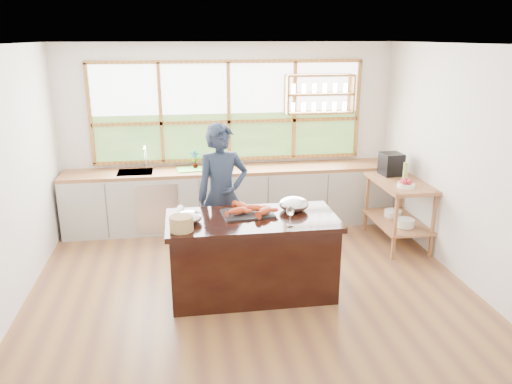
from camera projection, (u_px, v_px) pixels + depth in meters
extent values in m
plane|color=olive|center=(250.00, 284.00, 5.84)|extent=(5.00, 5.00, 0.00)
cube|color=white|center=(229.00, 134.00, 7.56)|extent=(5.00, 0.02, 2.70)
cube|color=white|center=(296.00, 260.00, 3.32)|extent=(5.00, 0.02, 2.70)
cube|color=white|center=(7.00, 183.00, 5.08)|extent=(0.02, 4.50, 2.70)
cube|color=white|center=(462.00, 164.00, 5.80)|extent=(0.02, 4.50, 2.70)
cube|color=white|center=(249.00, 44.00, 5.04)|extent=(5.00, 4.50, 0.02)
cube|color=#B3733E|center=(229.00, 112.00, 7.43)|extent=(4.05, 0.06, 1.50)
cube|color=white|center=(228.00, 88.00, 7.35)|extent=(3.98, 0.01, 0.75)
cube|color=#2C581F|center=(229.00, 136.00, 7.56)|extent=(3.98, 0.01, 0.70)
cube|color=#B3733E|center=(320.00, 75.00, 7.36)|extent=(1.00, 0.28, 0.03)
cube|color=#B3733E|center=(319.00, 94.00, 7.44)|extent=(1.00, 0.28, 0.03)
cube|color=#B3733E|center=(319.00, 112.00, 7.53)|extent=(1.00, 0.28, 0.03)
cube|color=#B3733E|center=(286.00, 95.00, 7.37)|extent=(0.03, 0.28, 0.55)
cube|color=#B3733E|center=(351.00, 93.00, 7.52)|extent=(0.03, 0.28, 0.55)
cube|color=#B2B1A8|center=(232.00, 199.00, 7.55)|extent=(4.90, 0.62, 0.85)
cube|color=silver|center=(157.00, 209.00, 7.09)|extent=(0.60, 0.01, 0.72)
cube|color=#A66C3D|center=(232.00, 170.00, 7.41)|extent=(4.90, 0.62, 0.05)
cube|color=silver|center=(136.00, 177.00, 7.23)|extent=(0.50, 0.42, 0.16)
cube|color=#A66C3D|center=(433.00, 225.00, 6.44)|extent=(0.04, 0.04, 0.90)
cube|color=#A66C3D|center=(400.00, 200.00, 7.38)|extent=(0.04, 0.04, 0.90)
cube|color=#A66C3D|center=(395.00, 227.00, 6.36)|extent=(0.04, 0.04, 0.90)
cube|color=#A66C3D|center=(367.00, 202.00, 7.31)|extent=(0.04, 0.04, 0.90)
cube|color=#A66C3D|center=(397.00, 221.00, 6.91)|extent=(0.62, 1.10, 0.03)
cube|color=#A66C3D|center=(400.00, 183.00, 6.74)|extent=(0.62, 1.10, 0.05)
cylinder|color=white|center=(405.00, 223.00, 6.65)|extent=(0.24, 0.24, 0.11)
cylinder|color=white|center=(393.00, 214.00, 7.03)|extent=(0.24, 0.24, 0.09)
cube|color=black|center=(252.00, 258.00, 5.53)|extent=(1.77, 0.82, 0.84)
cube|color=black|center=(252.00, 220.00, 5.39)|extent=(1.85, 0.90, 0.06)
imported|color=#1F293D|center=(222.00, 196.00, 6.13)|extent=(0.73, 0.56, 1.80)
imported|color=slate|center=(195.00, 159.00, 7.34)|extent=(0.15, 0.10, 0.28)
cube|color=#5CC44D|center=(191.00, 169.00, 7.32)|extent=(0.43, 0.34, 0.01)
cube|color=black|center=(391.00, 164.00, 7.02)|extent=(0.29, 0.31, 0.31)
cylinder|color=#8FAF56|center=(405.00, 172.00, 6.70)|extent=(0.08, 0.08, 0.26)
cylinder|color=white|center=(406.00, 185.00, 6.47)|extent=(0.23, 0.23, 0.05)
sphere|color=red|center=(410.00, 182.00, 6.46)|extent=(0.07, 0.07, 0.07)
sphere|color=red|center=(406.00, 181.00, 6.50)|extent=(0.07, 0.07, 0.07)
sphere|color=red|center=(402.00, 181.00, 6.48)|extent=(0.07, 0.07, 0.07)
sphere|color=red|center=(404.00, 182.00, 6.42)|extent=(0.07, 0.07, 0.07)
sphere|color=red|center=(409.00, 183.00, 6.41)|extent=(0.07, 0.07, 0.07)
cube|color=black|center=(248.00, 213.00, 5.49)|extent=(0.59, 0.45, 0.02)
ellipsoid|color=#C64E13|center=(237.00, 211.00, 5.41)|extent=(0.23, 0.15, 0.08)
ellipsoid|color=#C64E13|center=(255.00, 208.00, 5.51)|extent=(0.23, 0.14, 0.08)
ellipsoid|color=#C64E13|center=(265.00, 211.00, 5.41)|extent=(0.21, 0.21, 0.08)
ellipsoid|color=#C64E13|center=(242.00, 206.00, 5.58)|extent=(0.18, 0.23, 0.08)
ellipsoid|color=silver|center=(189.00, 217.00, 5.23)|extent=(0.28, 0.28, 0.14)
ellipsoid|color=silver|center=(294.00, 204.00, 5.60)|extent=(0.33, 0.33, 0.16)
cylinder|color=white|center=(290.00, 226.00, 5.15)|extent=(0.06, 0.06, 0.01)
cylinder|color=white|center=(290.00, 220.00, 5.13)|extent=(0.01, 0.01, 0.13)
ellipsoid|color=white|center=(290.00, 211.00, 5.10)|extent=(0.08, 0.08, 0.10)
cylinder|color=tan|center=(181.00, 224.00, 5.01)|extent=(0.24, 0.24, 0.15)
cylinder|color=white|center=(179.00, 213.00, 5.42)|extent=(0.12, 0.31, 0.08)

